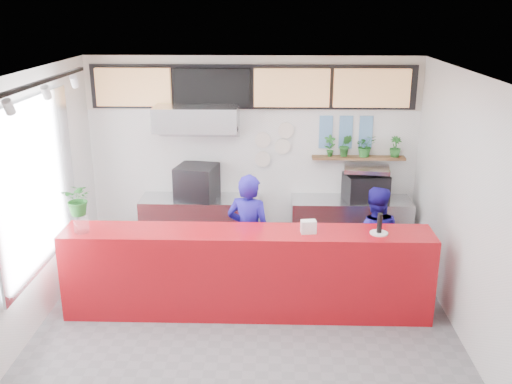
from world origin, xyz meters
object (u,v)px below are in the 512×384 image
at_px(panini_oven, 197,182).
at_px(pepper_mill, 380,223).
at_px(espresso_machine, 366,187).
at_px(staff_right, 373,240).
at_px(staff_center, 249,234).
at_px(service_counter, 247,272).

distance_m(panini_oven, pepper_mill, 3.03).
height_order(espresso_machine, staff_right, staff_right).
distance_m(panini_oven, staff_center, 1.52).
distance_m(espresso_machine, staff_right, 1.23).
xyz_separation_m(panini_oven, staff_center, (0.83, -1.22, -0.33)).
relative_size(panini_oven, pepper_mill, 2.33).
bearing_deg(service_counter, panini_oven, 114.91).
height_order(staff_center, pepper_mill, staff_center).
bearing_deg(service_counter, staff_right, 20.96).
height_order(panini_oven, staff_center, staff_center).
relative_size(staff_center, staff_right, 1.12).
bearing_deg(service_counter, pepper_mill, -1.24).
height_order(service_counter, staff_right, staff_right).
relative_size(espresso_machine, pepper_mill, 2.54).
relative_size(staff_center, pepper_mill, 6.76).
bearing_deg(staff_right, staff_center, 8.44).
xyz_separation_m(staff_center, staff_right, (1.65, 0.05, -0.09)).
height_order(service_counter, espresso_machine, espresso_machine).
bearing_deg(staff_center, service_counter, 108.10).
xyz_separation_m(espresso_machine, staff_center, (-1.70, -1.22, -0.28)).
xyz_separation_m(espresso_machine, pepper_mill, (-0.12, -1.83, 0.14)).
xyz_separation_m(staff_right, pepper_mill, (-0.07, -0.66, 0.50)).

